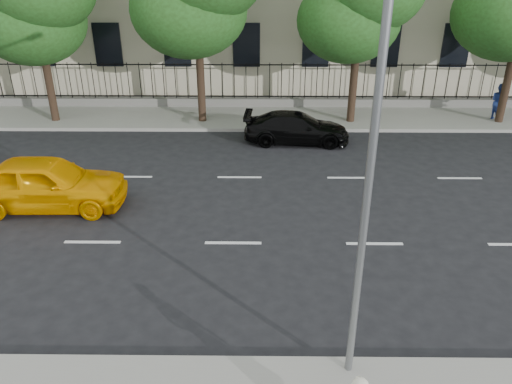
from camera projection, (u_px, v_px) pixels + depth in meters
ground at (228, 299)px, 11.87m from camera, size 120.00×120.00×0.00m
far_sidewalk at (245, 117)px, 24.41m from camera, size 60.00×4.00×0.15m
lane_markings at (237, 206)px, 16.13m from camera, size 49.60×4.62×0.01m
iron_fence at (246, 96)px, 25.68m from camera, size 30.00×0.50×2.20m
street_light at (368, 112)px, 7.99m from camera, size 0.25×3.32×8.05m
yellow_taxi at (46, 183)px, 15.73m from camera, size 4.99×2.08×1.69m
black_sedan at (297, 128)px, 21.17m from camera, size 4.55×2.07×1.29m
pedestrian_far at (499, 102)px, 23.45m from camera, size 0.81×0.95×1.72m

